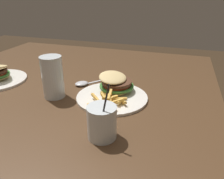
{
  "coord_description": "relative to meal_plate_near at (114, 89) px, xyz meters",
  "views": [
    {
      "loc": [
        -0.69,
        -0.5,
        1.14
      ],
      "look_at": [
        0.04,
        -0.26,
        0.78
      ],
      "focal_mm": 35.0,
      "sensor_mm": 36.0,
      "label": 1
    }
  ],
  "objects": [
    {
      "name": "spoon",
      "position": [
        0.06,
        0.16,
        -0.02
      ],
      "size": [
        0.16,
        0.14,
        0.02
      ],
      "rotation": [
        0.0,
        0.0,
        2.44
      ],
      "color": "silver",
      "rests_on": "dining_table"
    },
    {
      "name": "meal_plate_near",
      "position": [
        0.0,
        0.0,
        0.0
      ],
      "size": [
        0.28,
        0.28,
        0.09
      ],
      "color": "white",
      "rests_on": "dining_table"
    },
    {
      "name": "juice_glass",
      "position": [
        -0.27,
        -0.05,
        0.02
      ],
      "size": [
        0.09,
        0.09,
        0.18
      ],
      "color": "silver",
      "rests_on": "dining_table"
    },
    {
      "name": "beer_glass",
      "position": [
        -0.08,
        0.23,
        0.05
      ],
      "size": [
        0.08,
        0.08,
        0.17
      ],
      "color": "silver",
      "rests_on": "dining_table"
    },
    {
      "name": "dining_table",
      "position": [
        -0.07,
        0.26,
        -0.11
      ],
      "size": [
        1.56,
        1.36,
        0.74
      ],
      "color": "#4C331E",
      "rests_on": "ground_plane"
    }
  ]
}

